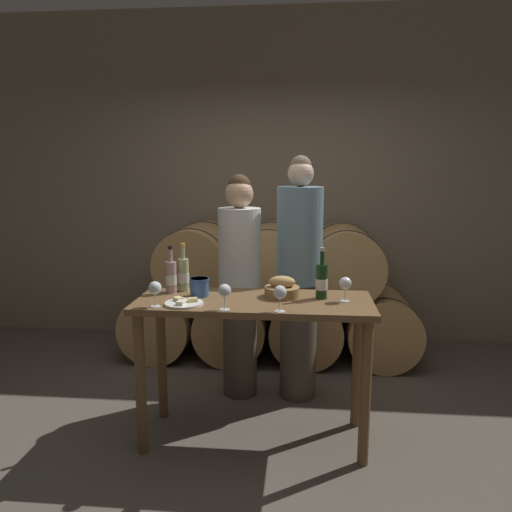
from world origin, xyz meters
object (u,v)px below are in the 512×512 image
at_px(wine_bottle_rose, 171,277).
at_px(bread_basket, 282,289).
at_px(person_right, 299,277).
at_px(wine_glass_far_left, 155,288).
at_px(wine_glass_center, 280,293).
at_px(wine_bottle_red, 322,281).
at_px(wine_bottle_white, 183,274).
at_px(cheese_plate, 184,303).
at_px(person_left, 240,284).
at_px(wine_glass_left, 224,291).
at_px(tasting_table, 254,325).
at_px(blue_crock, 199,286).
at_px(wine_glass_right, 345,284).

bearing_deg(wine_bottle_rose, bread_basket, -3.24).
relative_size(person_right, bread_basket, 8.23).
relative_size(wine_glass_far_left, wine_glass_center, 1.00).
distance_m(wine_bottle_red, wine_bottle_white, 0.90).
xyz_separation_m(cheese_plate, wine_glass_far_left, (-0.15, -0.06, 0.10)).
bearing_deg(person_left, wine_bottle_red, -44.69).
relative_size(bread_basket, wine_glass_left, 1.45).
relative_size(tasting_table, wine_bottle_rose, 4.71).
height_order(tasting_table, wine_glass_left, wine_glass_left).
bearing_deg(person_left, cheese_plate, -106.15).
bearing_deg(wine_bottle_white, person_left, 55.81).
xyz_separation_m(blue_crock, wine_glass_right, (0.90, -0.04, 0.05)).
bearing_deg(person_right, blue_crock, -136.20).
xyz_separation_m(tasting_table, blue_crock, (-0.35, 0.05, 0.22)).
distance_m(wine_bottle_red, cheese_plate, 0.85).
height_order(person_right, wine_glass_right, person_right).
height_order(person_left, person_right, person_right).
xyz_separation_m(wine_bottle_rose, wine_glass_left, (0.40, -0.36, 0.00)).
bearing_deg(wine_glass_left, wine_glass_far_left, 176.11).
bearing_deg(wine_glass_far_left, wine_bottle_rose, 89.04).
height_order(wine_bottle_white, blue_crock, wine_bottle_white).
xyz_separation_m(person_left, cheese_plate, (-0.23, -0.79, 0.07)).
bearing_deg(wine_glass_left, wine_bottle_red, 29.14).
height_order(wine_glass_far_left, wine_glass_right, same).
xyz_separation_m(bread_basket, wine_glass_far_left, (-0.72, -0.30, 0.06)).
distance_m(tasting_table, blue_crock, 0.42).
xyz_separation_m(wine_bottle_white, wine_glass_center, (0.65, -0.43, 0.00)).
bearing_deg(person_right, wine_bottle_white, -148.59).
distance_m(blue_crock, cheese_plate, 0.22).
height_order(wine_bottle_white, wine_bottle_rose, wine_bottle_white).
bearing_deg(cheese_plate, wine_glass_right, 9.44).
xyz_separation_m(wine_bottle_rose, blue_crock, (0.20, -0.07, -0.04)).
bearing_deg(wine_glass_left, wine_glass_center, -1.02).
bearing_deg(wine_bottle_rose, blue_crock, -19.96).
relative_size(tasting_table, person_right, 0.80).
height_order(wine_bottle_red, blue_crock, wine_bottle_red).
xyz_separation_m(wine_bottle_rose, bread_basket, (0.71, -0.04, -0.06)).
bearing_deg(wine_glass_far_left, cheese_plate, 21.79).
bearing_deg(tasting_table, wine_glass_left, -121.00).
bearing_deg(cheese_plate, wine_glass_far_left, -158.21).
relative_size(blue_crock, wine_glass_center, 0.82).
bearing_deg(blue_crock, cheese_plate, -104.34).
bearing_deg(wine_bottle_white, wine_glass_far_left, -100.20).
bearing_deg(wine_glass_center, wine_glass_far_left, 177.35).
height_order(wine_glass_center, wine_glass_right, same).
distance_m(blue_crock, wine_glass_center, 0.60).
xyz_separation_m(wine_bottle_white, wine_bottle_rose, (-0.07, -0.06, -0.00)).
height_order(bread_basket, cheese_plate, bread_basket).
xyz_separation_m(cheese_plate, wine_glass_center, (0.57, -0.09, 0.10)).
xyz_separation_m(person_left, wine_glass_left, (0.03, -0.88, 0.16)).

